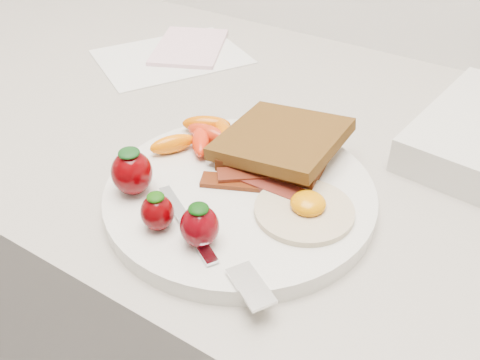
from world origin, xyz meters
The scene contains 10 objects.
plate centered at (0.02, 1.56, 0.91)m, with size 0.27×0.27×0.02m, color silver.
toast_lower centered at (0.02, 1.63, 0.93)m, with size 0.10×0.10×0.01m, color black.
toast_upper centered at (0.02, 1.64, 0.94)m, with size 0.12×0.12×0.01m, color black.
fried_egg centered at (0.09, 1.57, 0.92)m, with size 0.11×0.11×0.02m.
bacon_strips centered at (0.03, 1.58, 0.92)m, with size 0.10×0.08×0.01m.
baby_carrots centered at (-0.06, 1.61, 0.93)m, with size 0.09×0.10×0.02m.
strawberries centered at (-0.03, 1.49, 0.94)m, with size 0.14×0.06×0.05m.
fork centered at (0.05, 1.48, 0.92)m, with size 0.17×0.09×0.00m.
paper_sheet centered at (-0.26, 1.80, 0.90)m, with size 0.16×0.22×0.00m, color silver.
notepad centered at (-0.26, 1.84, 0.91)m, with size 0.10×0.15×0.01m, color beige.
Camera 1 is at (0.25, 1.21, 1.24)m, focal length 40.00 mm.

